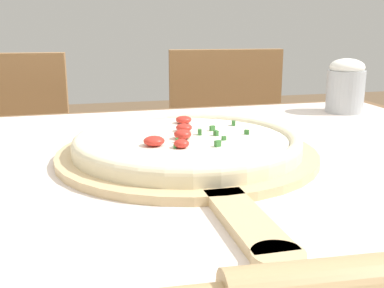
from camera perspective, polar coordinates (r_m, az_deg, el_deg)
name	(u,v)px	position (r m, az deg, el deg)	size (l,w,h in m)	color
dining_table	(172,243)	(0.73, -2.43, -11.61)	(1.26, 0.99, 0.76)	brown
towel_cloth	(171,172)	(0.68, -2.53, -3.39)	(1.18, 0.91, 0.00)	silver
pizza_peel	(190,157)	(0.73, -0.26, -1.56)	(0.40, 0.57, 0.01)	#D6B784
pizza	(187,142)	(0.74, -0.58, 0.20)	(0.35, 0.35, 0.03)	beige
chair_left	(5,182)	(1.54, -21.33, -4.16)	(0.44, 0.44, 0.87)	#A37547
chair_right	(230,164)	(1.61, 4.47, -2.43)	(0.44, 0.44, 0.87)	#A37547
flour_cup	(346,85)	(1.15, 17.76, 6.64)	(0.08, 0.08, 0.12)	#B2B7BC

